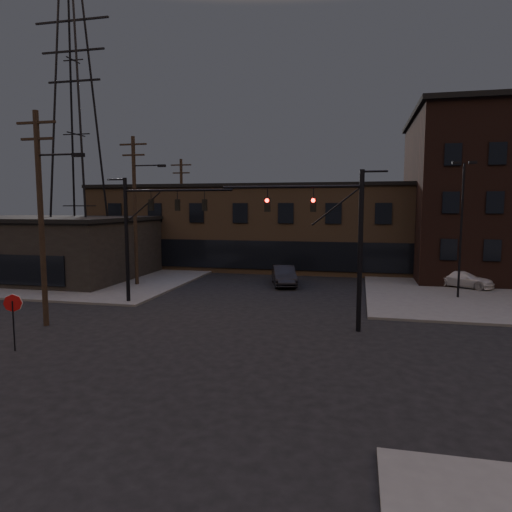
{
  "coord_description": "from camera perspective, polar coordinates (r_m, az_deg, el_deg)",
  "views": [
    {
      "loc": [
        6.43,
        -18.38,
        6.25
      ],
      "look_at": [
        0.91,
        5.96,
        3.5
      ],
      "focal_mm": 32.0,
      "sensor_mm": 36.0,
      "label": 1
    }
  ],
  "objects": [
    {
      "name": "transmission_tower",
      "position": [
        44.27,
        -21.54,
        13.98
      ],
      "size": [
        7.0,
        7.0,
        25.0
      ],
      "primitive_type": null,
      "color": "black",
      "rests_on": "ground"
    },
    {
      "name": "utility_pole_mid",
      "position": [
        36.51,
        -14.81,
        5.89
      ],
      "size": [
        3.7,
        0.28,
        11.5
      ],
      "color": "black",
      "rests_on": "ground"
    },
    {
      "name": "ground",
      "position": [
        20.45,
        -6.31,
        -11.55
      ],
      "size": [
        140.0,
        140.0,
        0.0
      ],
      "primitive_type": "plane",
      "color": "black",
      "rests_on": "ground"
    },
    {
      "name": "sidewalk_nw",
      "position": [
        49.77,
        -22.19,
        -1.3
      ],
      "size": [
        30.0,
        30.0,
        0.15
      ],
      "primitive_type": "cube",
      "color": "#474744",
      "rests_on": "ground"
    },
    {
      "name": "lot_light_a",
      "position": [
        33.05,
        24.32,
        4.45
      ],
      "size": [
        1.5,
        0.28,
        9.14
      ],
      "color": "black",
      "rests_on": "ground"
    },
    {
      "name": "car_crossing",
      "position": [
        36.06,
        3.51,
        -2.45
      ],
      "size": [
        2.81,
        4.99,
        1.56
      ],
      "primitive_type": "imported",
      "rotation": [
        0.0,
        0.0,
        0.26
      ],
      "color": "black",
      "rests_on": "ground"
    },
    {
      "name": "traffic_signal_near",
      "position": [
        22.95,
        10.09,
        2.9
      ],
      "size": [
        7.12,
        0.24,
        8.0
      ],
      "color": "black",
      "rests_on": "ground"
    },
    {
      "name": "utility_pole_far",
      "position": [
        47.87,
        -9.26,
        5.65
      ],
      "size": [
        2.2,
        0.28,
        11.0
      ],
      "color": "black",
      "rests_on": "ground"
    },
    {
      "name": "building_row",
      "position": [
        46.88,
        4.89,
        3.52
      ],
      "size": [
        40.0,
        12.0,
        8.0
      ],
      "primitive_type": "cube",
      "color": "brown",
      "rests_on": "ground"
    },
    {
      "name": "parked_car_lot_a",
      "position": [
        42.31,
        24.82,
        -1.42
      ],
      "size": [
        5.27,
        2.83,
        1.7
      ],
      "primitive_type": "imported",
      "rotation": [
        0.0,
        0.0,
        1.4
      ],
      "color": "black",
      "rests_on": "sidewalk_ne"
    },
    {
      "name": "stop_sign",
      "position": [
        22.28,
        -28.11,
        -5.87
      ],
      "size": [
        0.72,
        0.33,
        2.48
      ],
      "color": "black",
      "rests_on": "ground"
    },
    {
      "name": "building_left",
      "position": [
        43.53,
        -24.67,
        0.77
      ],
      "size": [
        16.0,
        12.0,
        5.0
      ],
      "primitive_type": "cube",
      "color": "black",
      "rests_on": "ground"
    },
    {
      "name": "utility_pole_near",
      "position": [
        25.83,
        -25.21,
        4.85
      ],
      "size": [
        3.7,
        0.28,
        11.0
      ],
      "color": "black",
      "rests_on": "ground"
    },
    {
      "name": "parked_car_lot_b",
      "position": [
        37.81,
        24.44,
        -2.6
      ],
      "size": [
        4.64,
        3.58,
        1.25
      ],
      "primitive_type": "imported",
      "rotation": [
        0.0,
        0.0,
        1.08
      ],
      "color": "#BBBBBD",
      "rests_on": "sidewalk_ne"
    },
    {
      "name": "traffic_signal_far",
      "position": [
        29.5,
        -13.72,
        3.71
      ],
      "size": [
        7.12,
        0.24,
        8.0
      ],
      "color": "black",
      "rests_on": "ground"
    }
  ]
}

